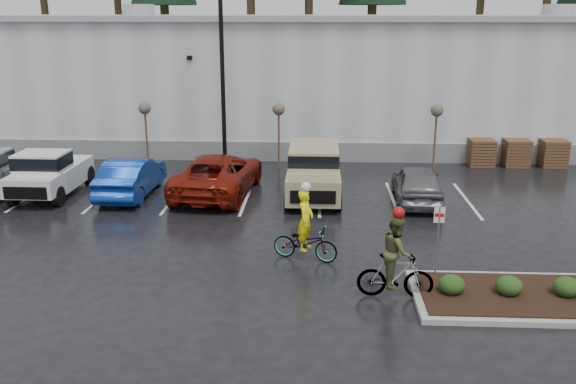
{
  "coord_description": "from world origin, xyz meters",
  "views": [
    {
      "loc": [
        0.41,
        -15.99,
        7.33
      ],
      "look_at": [
        -0.62,
        4.44,
        1.3
      ],
      "focal_mm": 38.0,
      "sensor_mm": 36.0,
      "label": 1
    }
  ],
  "objects_px": {
    "fire_lane_sign": "(438,233)",
    "car_red": "(218,174)",
    "sapling_mid": "(279,113)",
    "lamppost": "(222,51)",
    "pickup_white": "(53,170)",
    "pallet_stack_a": "(481,152)",
    "car_blue": "(131,177)",
    "sapling_east": "(437,114)",
    "suv_tan": "(314,173)",
    "pallet_stack_b": "(516,153)",
    "sapling_west": "(145,112)",
    "car_grey": "(417,183)",
    "cyclist_olive": "(396,265)",
    "pallet_stack_c": "(553,153)",
    "cyclist_hivis": "(305,236)"
  },
  "relations": [
    {
      "from": "lamppost",
      "to": "sapling_mid",
      "type": "distance_m",
      "value": 4.0
    },
    {
      "from": "pallet_stack_c",
      "to": "car_blue",
      "type": "relative_size",
      "value": 0.28
    },
    {
      "from": "lamppost",
      "to": "pickup_white",
      "type": "relative_size",
      "value": 1.77
    },
    {
      "from": "pallet_stack_c",
      "to": "car_red",
      "type": "bearing_deg",
      "value": -160.63
    },
    {
      "from": "suv_tan",
      "to": "cyclist_hivis",
      "type": "relative_size",
      "value": 2.05
    },
    {
      "from": "sapling_east",
      "to": "cyclist_hivis",
      "type": "relative_size",
      "value": 1.29
    },
    {
      "from": "suv_tan",
      "to": "cyclist_hivis",
      "type": "height_order",
      "value": "cyclist_hivis"
    },
    {
      "from": "lamppost",
      "to": "car_red",
      "type": "xyz_separation_m",
      "value": [
        0.25,
        -3.54,
        -4.83
      ]
    },
    {
      "from": "sapling_mid",
      "to": "car_blue",
      "type": "bearing_deg",
      "value": -139.82
    },
    {
      "from": "pallet_stack_c",
      "to": "pickup_white",
      "type": "xyz_separation_m",
      "value": [
        -22.68,
        -5.78,
        0.3
      ]
    },
    {
      "from": "fire_lane_sign",
      "to": "car_red",
      "type": "height_order",
      "value": "fire_lane_sign"
    },
    {
      "from": "pallet_stack_b",
      "to": "cyclist_olive",
      "type": "distance_m",
      "value": 16.83
    },
    {
      "from": "car_red",
      "to": "pallet_stack_a",
      "type": "bearing_deg",
      "value": -149.79
    },
    {
      "from": "pallet_stack_b",
      "to": "pickup_white",
      "type": "bearing_deg",
      "value": -164.53
    },
    {
      "from": "car_red",
      "to": "suv_tan",
      "type": "xyz_separation_m",
      "value": [
        3.99,
        -0.28,
        0.18
      ]
    },
    {
      "from": "sapling_mid",
      "to": "sapling_east",
      "type": "height_order",
      "value": "same"
    },
    {
      "from": "pallet_stack_c",
      "to": "cyclist_hivis",
      "type": "distance_m",
      "value": 17.29
    },
    {
      "from": "car_red",
      "to": "car_grey",
      "type": "xyz_separation_m",
      "value": [
        8.14,
        -0.71,
        -0.1
      ]
    },
    {
      "from": "sapling_mid",
      "to": "cyclist_olive",
      "type": "relative_size",
      "value": 1.26
    },
    {
      "from": "pallet_stack_b",
      "to": "car_red",
      "type": "bearing_deg",
      "value": -158.35
    },
    {
      "from": "sapling_east",
      "to": "car_blue",
      "type": "xyz_separation_m",
      "value": [
        -13.32,
        -4.92,
        -1.93
      ]
    },
    {
      "from": "sapling_west",
      "to": "pallet_stack_b",
      "type": "relative_size",
      "value": 2.37
    },
    {
      "from": "cyclist_olive",
      "to": "cyclist_hivis",
      "type": "bearing_deg",
      "value": 47.71
    },
    {
      "from": "sapling_mid",
      "to": "cyclist_olive",
      "type": "distance_m",
      "value": 14.65
    },
    {
      "from": "pallet_stack_a",
      "to": "pallet_stack_c",
      "type": "relative_size",
      "value": 1.0
    },
    {
      "from": "sapling_mid",
      "to": "fire_lane_sign",
      "type": "xyz_separation_m",
      "value": [
        5.3,
        -12.8,
        -1.32
      ]
    },
    {
      "from": "sapling_east",
      "to": "suv_tan",
      "type": "xyz_separation_m",
      "value": [
        -5.76,
        -4.81,
        -1.7
      ]
    },
    {
      "from": "fire_lane_sign",
      "to": "car_blue",
      "type": "distance_m",
      "value": 13.65
    },
    {
      "from": "sapling_east",
      "to": "suv_tan",
      "type": "relative_size",
      "value": 0.63
    },
    {
      "from": "pickup_white",
      "to": "pallet_stack_b",
      "type": "bearing_deg",
      "value": 15.47
    },
    {
      "from": "suv_tan",
      "to": "car_grey",
      "type": "distance_m",
      "value": 4.18
    },
    {
      "from": "pallet_stack_c",
      "to": "cyclist_olive",
      "type": "relative_size",
      "value": 0.53
    },
    {
      "from": "suv_tan",
      "to": "cyclist_olive",
      "type": "height_order",
      "value": "cyclist_olive"
    },
    {
      "from": "sapling_mid",
      "to": "car_blue",
      "type": "xyz_separation_m",
      "value": [
        -5.82,
        -4.92,
        -1.93
      ]
    },
    {
      "from": "pallet_stack_a",
      "to": "cyclist_hivis",
      "type": "relative_size",
      "value": 0.54
    },
    {
      "from": "car_blue",
      "to": "cyclist_olive",
      "type": "xyz_separation_m",
      "value": [
        9.84,
        -9.05,
        0.11
      ]
    },
    {
      "from": "car_blue",
      "to": "cyclist_hivis",
      "type": "distance_m",
      "value": 9.89
    },
    {
      "from": "sapling_east",
      "to": "car_red",
      "type": "xyz_separation_m",
      "value": [
        -9.75,
        -4.54,
        -1.87
      ]
    },
    {
      "from": "pallet_stack_a",
      "to": "pickup_white",
      "type": "bearing_deg",
      "value": -163.24
    },
    {
      "from": "car_blue",
      "to": "car_grey",
      "type": "bearing_deg",
      "value": 179.22
    },
    {
      "from": "lamppost",
      "to": "cyclist_olive",
      "type": "height_order",
      "value": "lamppost"
    },
    {
      "from": "fire_lane_sign",
      "to": "pallet_stack_b",
      "type": "bearing_deg",
      "value": 65.12
    },
    {
      "from": "sapling_mid",
      "to": "car_red",
      "type": "bearing_deg",
      "value": -116.36
    },
    {
      "from": "fire_lane_sign",
      "to": "car_grey",
      "type": "xyz_separation_m",
      "value": [
        0.59,
        7.55,
        -0.65
      ]
    },
    {
      "from": "fire_lane_sign",
      "to": "pickup_white",
      "type": "bearing_deg",
      "value": 151.02
    },
    {
      "from": "pallet_stack_b",
      "to": "pallet_stack_c",
      "type": "xyz_separation_m",
      "value": [
        1.8,
        0.0,
        0.0
      ]
    },
    {
      "from": "cyclist_hivis",
      "to": "fire_lane_sign",
      "type": "bearing_deg",
      "value": -92.14
    },
    {
      "from": "cyclist_olive",
      "to": "pallet_stack_c",
      "type": "bearing_deg",
      "value": -29.45
    },
    {
      "from": "pallet_stack_b",
      "to": "sapling_west",
      "type": "bearing_deg",
      "value": -176.86
    },
    {
      "from": "suv_tan",
      "to": "sapling_mid",
      "type": "bearing_deg",
      "value": 109.91
    }
  ]
}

